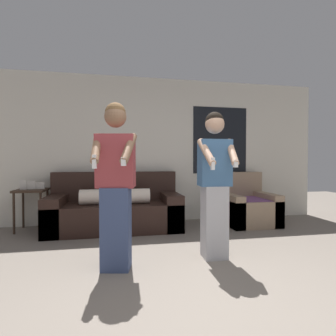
{
  "coord_description": "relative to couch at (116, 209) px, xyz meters",
  "views": [
    {
      "loc": [
        -0.77,
        -1.63,
        1.13
      ],
      "look_at": [
        -0.23,
        1.22,
        1.06
      ],
      "focal_mm": 28.0,
      "sensor_mm": 36.0,
      "label": 1
    }
  ],
  "objects": [
    {
      "name": "couch",
      "position": [
        0.0,
        0.0,
        0.0
      ],
      "size": [
        2.13,
        0.91,
        0.95
      ],
      "color": "black",
      "rests_on": "ground_plane"
    },
    {
      "name": "person_right",
      "position": [
        1.16,
        -1.55,
        0.56
      ],
      "size": [
        0.43,
        0.46,
        1.71
      ],
      "color": "#B2B2B7",
      "rests_on": "ground_plane"
    },
    {
      "name": "ground_plane",
      "position": [
        0.82,
        -2.82,
        -0.33
      ],
      "size": [
        14.0,
        14.0,
        0.0
      ],
      "primitive_type": "plane",
      "color": "slate"
    },
    {
      "name": "wall_back",
      "position": [
        0.84,
        0.48,
        1.02
      ],
      "size": [
        6.35,
        0.07,
        2.7
      ],
      "color": "beige",
      "rests_on": "ground_plane"
    },
    {
      "name": "armchair",
      "position": [
        2.35,
        -0.01,
        -0.03
      ],
      "size": [
        0.88,
        0.92,
        0.93
      ],
      "color": "#937A60",
      "rests_on": "ground_plane"
    },
    {
      "name": "person_left",
      "position": [
        0.02,
        -1.67,
        0.57
      ],
      "size": [
        0.46,
        0.52,
        1.74
      ],
      "color": "#384770",
      "rests_on": "ground_plane"
    },
    {
      "name": "side_table",
      "position": [
        -1.36,
        0.18,
        0.24
      ],
      "size": [
        0.47,
        0.48,
        0.83
      ],
      "color": "#332319",
      "rests_on": "ground_plane"
    }
  ]
}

